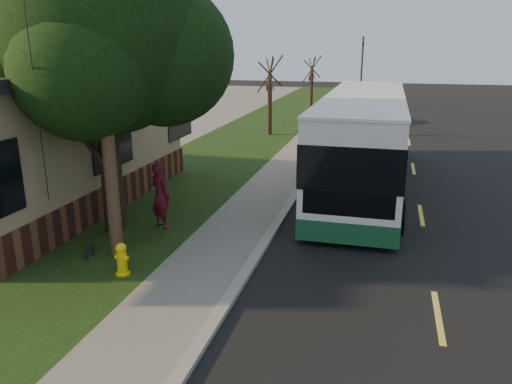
% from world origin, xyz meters
% --- Properties ---
extents(ground, '(120.00, 120.00, 0.00)m').
position_xyz_m(ground, '(0.00, 0.00, 0.00)').
color(ground, black).
rests_on(ground, ground).
extents(road, '(8.00, 80.00, 0.01)m').
position_xyz_m(road, '(4.00, 10.00, 0.01)').
color(road, black).
rests_on(road, ground).
extents(curb, '(0.25, 80.00, 0.12)m').
position_xyz_m(curb, '(0.00, 10.00, 0.06)').
color(curb, gray).
rests_on(curb, ground).
extents(sidewalk, '(2.00, 80.00, 0.08)m').
position_xyz_m(sidewalk, '(-1.00, 10.00, 0.04)').
color(sidewalk, slate).
rests_on(sidewalk, ground).
extents(grass_verge, '(5.00, 80.00, 0.07)m').
position_xyz_m(grass_verge, '(-4.50, 10.00, 0.04)').
color(grass_verge, black).
rests_on(grass_verge, ground).
extents(building_lot, '(15.00, 80.00, 0.04)m').
position_xyz_m(building_lot, '(-14.50, 10.00, 0.02)').
color(building_lot, slate).
rests_on(building_lot, ground).
extents(fire_hydrant, '(0.32, 0.32, 0.74)m').
position_xyz_m(fire_hydrant, '(-2.60, 0.00, 0.43)').
color(fire_hydrant, yellow).
rests_on(fire_hydrant, grass_verge).
extents(utility_pole, '(2.86, 3.21, 9.07)m').
position_xyz_m(utility_pole, '(-3.31, 0.99, 4.63)').
color(utility_pole, '#473321').
rests_on(utility_pole, ground).
extents(leafy_tree, '(6.30, 6.00, 7.80)m').
position_xyz_m(leafy_tree, '(-4.17, 2.65, 5.17)').
color(leafy_tree, black).
rests_on(leafy_tree, grass_verge).
extents(bare_tree_near, '(1.38, 1.21, 4.31)m').
position_xyz_m(bare_tree_near, '(-3.50, 18.00, 2.15)').
color(bare_tree_near, black).
rests_on(bare_tree_near, grass_verge).
extents(bare_tree_far, '(1.38, 1.21, 4.03)m').
position_xyz_m(bare_tree_far, '(-3.00, 30.00, 2.00)').
color(bare_tree_far, black).
rests_on(bare_tree_far, grass_verge).
extents(traffic_signal, '(0.18, 0.22, 5.50)m').
position_xyz_m(traffic_signal, '(0.50, 34.00, 3.16)').
color(traffic_signal, '#2D2D30').
rests_on(traffic_signal, ground).
extents(transit_bus, '(2.81, 12.18, 3.30)m').
position_xyz_m(transit_bus, '(2.04, 8.75, 1.76)').
color(transit_bus, silver).
rests_on(transit_bus, ground).
extents(skateboarder, '(0.79, 0.69, 1.83)m').
position_xyz_m(skateboarder, '(-3.03, 2.94, 0.98)').
color(skateboarder, '#50101C').
rests_on(skateboarder, grass_verge).
extents(skateboard_main, '(0.53, 0.73, 0.07)m').
position_xyz_m(skateboard_main, '(-3.96, 0.82, 0.12)').
color(skateboard_main, black).
rests_on(skateboard_main, grass_verge).
extents(dumpster, '(1.64, 1.39, 1.31)m').
position_xyz_m(dumpster, '(-9.45, 7.32, 0.70)').
color(dumpster, black).
rests_on(dumpster, building_lot).
extents(distant_car, '(2.16, 4.57, 1.51)m').
position_xyz_m(distant_car, '(1.57, 24.10, 0.76)').
color(distant_car, black).
rests_on(distant_car, ground).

